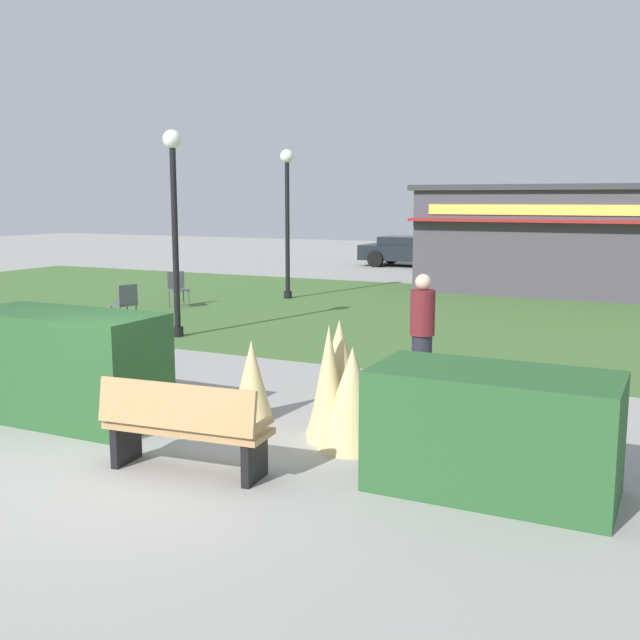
{
  "coord_description": "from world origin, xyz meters",
  "views": [
    {
      "loc": [
        5.08,
        -5.54,
        2.7
      ],
      "look_at": [
        0.29,
        4.27,
        0.94
      ],
      "focal_mm": 42.46,
      "sensor_mm": 36.0,
      "label": 1
    }
  ],
  "objects_px": {
    "cafe_chair_east": "(177,286)",
    "person_strolling": "(422,334)",
    "trash_bin": "(534,446)",
    "lamppost_far": "(287,205)",
    "park_bench": "(184,427)",
    "food_kiosk": "(591,239)",
    "lamppost_mid": "(174,208)",
    "cafe_chair_west": "(126,301)",
    "parked_car_west_slot": "(413,250)"
  },
  "relations": [
    {
      "from": "food_kiosk",
      "to": "parked_car_west_slot",
      "type": "bearing_deg",
      "value": 140.94
    },
    {
      "from": "park_bench",
      "to": "cafe_chair_east",
      "type": "height_order",
      "value": "park_bench"
    },
    {
      "from": "person_strolling",
      "to": "trash_bin",
      "type": "bearing_deg",
      "value": 61.45
    },
    {
      "from": "food_kiosk",
      "to": "park_bench",
      "type": "bearing_deg",
      "value": -95.93
    },
    {
      "from": "lamppost_mid",
      "to": "cafe_chair_west",
      "type": "height_order",
      "value": "lamppost_mid"
    },
    {
      "from": "lamppost_far",
      "to": "cafe_chair_east",
      "type": "distance_m",
      "value": 3.76
    },
    {
      "from": "trash_bin",
      "to": "cafe_chair_east",
      "type": "height_order",
      "value": "trash_bin"
    },
    {
      "from": "park_bench",
      "to": "food_kiosk",
      "type": "xyz_separation_m",
      "value": [
        1.78,
        17.11,
        1.07
      ]
    },
    {
      "from": "lamppost_mid",
      "to": "cafe_chair_east",
      "type": "bearing_deg",
      "value": 126.61
    },
    {
      "from": "trash_bin",
      "to": "park_bench",
      "type": "bearing_deg",
      "value": -162.92
    },
    {
      "from": "food_kiosk",
      "to": "parked_car_west_slot",
      "type": "distance_m",
      "value": 9.6
    },
    {
      "from": "trash_bin",
      "to": "person_strolling",
      "type": "relative_size",
      "value": 0.55
    },
    {
      "from": "food_kiosk",
      "to": "lamppost_mid",
      "type": "bearing_deg",
      "value": -120.32
    },
    {
      "from": "park_bench",
      "to": "cafe_chair_east",
      "type": "xyz_separation_m",
      "value": [
        -7.15,
        9.51,
        0.05
      ]
    },
    {
      "from": "cafe_chair_west",
      "to": "person_strolling",
      "type": "relative_size",
      "value": 0.53
    },
    {
      "from": "park_bench",
      "to": "lamppost_far",
      "type": "xyz_separation_m",
      "value": [
        -5.46,
        12.21,
        2.04
      ]
    },
    {
      "from": "lamppost_mid",
      "to": "parked_car_west_slot",
      "type": "bearing_deg",
      "value": 93.38
    },
    {
      "from": "lamppost_mid",
      "to": "parked_car_west_slot",
      "type": "distance_m",
      "value": 17.13
    },
    {
      "from": "cafe_chair_east",
      "to": "person_strolling",
      "type": "relative_size",
      "value": 0.53
    },
    {
      "from": "lamppost_far",
      "to": "food_kiosk",
      "type": "bearing_deg",
      "value": 34.08
    },
    {
      "from": "lamppost_far",
      "to": "parked_car_west_slot",
      "type": "height_order",
      "value": "lamppost_far"
    },
    {
      "from": "cafe_chair_east",
      "to": "parked_car_west_slot",
      "type": "relative_size",
      "value": 0.21
    },
    {
      "from": "park_bench",
      "to": "food_kiosk",
      "type": "distance_m",
      "value": 17.23
    },
    {
      "from": "food_kiosk",
      "to": "person_strolling",
      "type": "xyz_separation_m",
      "value": [
        -0.65,
        -13.18,
        -0.69
      ]
    },
    {
      "from": "lamppost_mid",
      "to": "trash_bin",
      "type": "distance_m",
      "value": 9.6
    },
    {
      "from": "lamppost_mid",
      "to": "food_kiosk",
      "type": "bearing_deg",
      "value": 59.68
    },
    {
      "from": "park_bench",
      "to": "lamppost_mid",
      "type": "bearing_deg",
      "value": 127.1
    },
    {
      "from": "food_kiosk",
      "to": "cafe_chair_east",
      "type": "height_order",
      "value": "food_kiosk"
    },
    {
      "from": "trash_bin",
      "to": "cafe_chair_east",
      "type": "distance_m",
      "value": 13.4
    },
    {
      "from": "food_kiosk",
      "to": "cafe_chair_west",
      "type": "xyz_separation_m",
      "value": [
        -8.23,
        -10.36,
        -1.03
      ]
    },
    {
      "from": "cafe_chair_west",
      "to": "cafe_chair_east",
      "type": "distance_m",
      "value": 2.85
    },
    {
      "from": "cafe_chair_east",
      "to": "person_strolling",
      "type": "height_order",
      "value": "person_strolling"
    },
    {
      "from": "trash_bin",
      "to": "cafe_chair_east",
      "type": "bearing_deg",
      "value": 140.47
    },
    {
      "from": "cafe_chair_west",
      "to": "person_strolling",
      "type": "xyz_separation_m",
      "value": [
        7.58,
        -2.81,
        0.33
      ]
    },
    {
      "from": "person_strolling",
      "to": "parked_car_west_slot",
      "type": "height_order",
      "value": "person_strolling"
    },
    {
      "from": "park_bench",
      "to": "cafe_chair_east",
      "type": "distance_m",
      "value": 11.9
    },
    {
      "from": "lamppost_mid",
      "to": "lamppost_far",
      "type": "relative_size",
      "value": 1.0
    },
    {
      "from": "cafe_chair_east",
      "to": "food_kiosk",
      "type": "bearing_deg",
      "value": 40.4
    },
    {
      "from": "lamppost_far",
      "to": "cafe_chair_east",
      "type": "bearing_deg",
      "value": -122.01
    },
    {
      "from": "parked_car_west_slot",
      "to": "lamppost_mid",
      "type": "bearing_deg",
      "value": -86.62
    },
    {
      "from": "parked_car_west_slot",
      "to": "person_strolling",
      "type": "bearing_deg",
      "value": -70.58
    },
    {
      "from": "cafe_chair_west",
      "to": "parked_car_west_slot",
      "type": "bearing_deg",
      "value": 87.18
    },
    {
      "from": "person_strolling",
      "to": "food_kiosk",
      "type": "bearing_deg",
      "value": -156.34
    },
    {
      "from": "lamppost_far",
      "to": "trash_bin",
      "type": "height_order",
      "value": "lamppost_far"
    },
    {
      "from": "trash_bin",
      "to": "food_kiosk",
      "type": "bearing_deg",
      "value": 95.01
    },
    {
      "from": "park_bench",
      "to": "trash_bin",
      "type": "height_order",
      "value": "park_bench"
    },
    {
      "from": "food_kiosk",
      "to": "cafe_chair_east",
      "type": "distance_m",
      "value": 11.77
    },
    {
      "from": "lamppost_far",
      "to": "person_strolling",
      "type": "bearing_deg",
      "value": -51.5
    },
    {
      "from": "food_kiosk",
      "to": "cafe_chair_west",
      "type": "bearing_deg",
      "value": -128.44
    },
    {
      "from": "lamppost_far",
      "to": "park_bench",
      "type": "bearing_deg",
      "value": -65.91
    }
  ]
}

